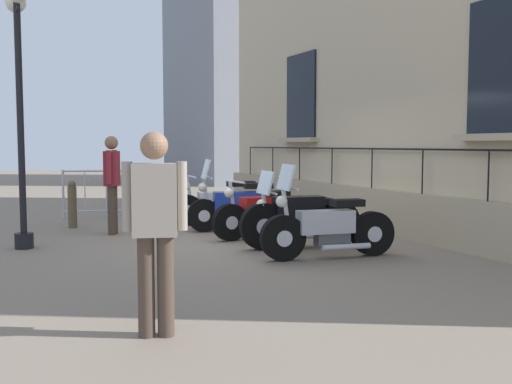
{
  "coord_description": "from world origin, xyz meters",
  "views": [
    {
      "loc": [
        3.85,
        9.05,
        1.6
      ],
      "look_at": [
        -0.2,
        0.0,
        0.8
      ],
      "focal_mm": 41.68,
      "sensor_mm": 36.0,
      "label": 1
    }
  ],
  "objects_px": {
    "motorcycle_white": "(224,204)",
    "lamppost": "(19,78)",
    "crowd_barrier": "(117,192)",
    "bollard": "(72,204)",
    "motorcycle_silver": "(327,229)",
    "motorcycle_red": "(263,214)",
    "pedestrian_walking": "(112,179)",
    "motorcycle_blue": "(240,207)",
    "pedestrian_standing": "(155,222)",
    "motorcycle_black": "(300,219)"
  },
  "relations": [
    {
      "from": "motorcycle_white",
      "to": "lamppost",
      "type": "height_order",
      "value": "lamppost"
    },
    {
      "from": "lamppost",
      "to": "crowd_barrier",
      "type": "xyz_separation_m",
      "value": [
        -2.08,
        -3.37,
        -2.03
      ]
    },
    {
      "from": "bollard",
      "to": "motorcycle_silver",
      "type": "bearing_deg",
      "value": 121.73
    },
    {
      "from": "motorcycle_red",
      "to": "pedestrian_walking",
      "type": "xyz_separation_m",
      "value": [
        2.26,
        -1.49,
        0.58
      ]
    },
    {
      "from": "pedestrian_walking",
      "to": "motorcycle_blue",
      "type": "bearing_deg",
      "value": 165.97
    },
    {
      "from": "motorcycle_blue",
      "to": "pedestrian_walking",
      "type": "height_order",
      "value": "pedestrian_walking"
    },
    {
      "from": "crowd_barrier",
      "to": "pedestrian_walking",
      "type": "height_order",
      "value": "pedestrian_walking"
    },
    {
      "from": "motorcycle_white",
      "to": "bollard",
      "type": "relative_size",
      "value": 2.36
    },
    {
      "from": "motorcycle_silver",
      "to": "pedestrian_standing",
      "type": "distance_m",
      "value": 3.9
    },
    {
      "from": "pedestrian_standing",
      "to": "pedestrian_walking",
      "type": "xyz_separation_m",
      "value": [
        -0.73,
        -5.85,
        0.03
      ]
    },
    {
      "from": "crowd_barrier",
      "to": "motorcycle_silver",
      "type": "bearing_deg",
      "value": 106.56
    },
    {
      "from": "motorcycle_blue",
      "to": "pedestrian_walking",
      "type": "relative_size",
      "value": 1.13
    },
    {
      "from": "motorcycle_black",
      "to": "bollard",
      "type": "bearing_deg",
      "value": -51.68
    },
    {
      "from": "crowd_barrier",
      "to": "bollard",
      "type": "bearing_deg",
      "value": 49.73
    },
    {
      "from": "motorcycle_blue",
      "to": "motorcycle_black",
      "type": "distance_m",
      "value": 2.02
    },
    {
      "from": "motorcycle_white",
      "to": "motorcycle_red",
      "type": "bearing_deg",
      "value": 88.75
    },
    {
      "from": "motorcycle_silver",
      "to": "motorcycle_white",
      "type": "bearing_deg",
      "value": -89.75
    },
    {
      "from": "motorcycle_blue",
      "to": "motorcycle_red",
      "type": "xyz_separation_m",
      "value": [
        -0.04,
        0.94,
        -0.03
      ]
    },
    {
      "from": "pedestrian_standing",
      "to": "pedestrian_walking",
      "type": "bearing_deg",
      "value": -97.16
    },
    {
      "from": "motorcycle_black",
      "to": "crowd_barrier",
      "type": "xyz_separation_m",
      "value": [
        1.84,
        -5.02,
        0.12
      ]
    },
    {
      "from": "lamppost",
      "to": "bollard",
      "type": "height_order",
      "value": "lamppost"
    },
    {
      "from": "motorcycle_black",
      "to": "lamppost",
      "type": "bearing_deg",
      "value": -22.94
    },
    {
      "from": "motorcycle_white",
      "to": "lamppost",
      "type": "distance_m",
      "value": 4.62
    },
    {
      "from": "motorcycle_blue",
      "to": "motorcycle_black",
      "type": "bearing_deg",
      "value": 94.79
    },
    {
      "from": "motorcycle_silver",
      "to": "pedestrian_standing",
      "type": "xyz_separation_m",
      "value": [
        3.06,
        2.36,
        0.55
      ]
    },
    {
      "from": "motorcycle_silver",
      "to": "crowd_barrier",
      "type": "distance_m",
      "value": 6.21
    },
    {
      "from": "motorcycle_white",
      "to": "motorcycle_black",
      "type": "distance_m",
      "value": 3.03
    },
    {
      "from": "motorcycle_blue",
      "to": "crowd_barrier",
      "type": "bearing_deg",
      "value": -61.0
    },
    {
      "from": "motorcycle_black",
      "to": "bollard",
      "type": "xyz_separation_m",
      "value": [
        2.94,
        -3.72,
        0.0
      ]
    },
    {
      "from": "crowd_barrier",
      "to": "motorcycle_red",
      "type": "bearing_deg",
      "value": 113.42
    },
    {
      "from": "motorcycle_white",
      "to": "motorcycle_red",
      "type": "xyz_separation_m",
      "value": [
        0.04,
        1.95,
        0.0
      ]
    },
    {
      "from": "lamppost",
      "to": "bollard",
      "type": "bearing_deg",
      "value": -115.22
    },
    {
      "from": "pedestrian_standing",
      "to": "motorcycle_white",
      "type": "bearing_deg",
      "value": -115.73
    },
    {
      "from": "pedestrian_walking",
      "to": "motorcycle_silver",
      "type": "bearing_deg",
      "value": 123.61
    },
    {
      "from": "lamppost",
      "to": "pedestrian_walking",
      "type": "relative_size",
      "value": 2.26
    },
    {
      "from": "motorcycle_white",
      "to": "pedestrian_standing",
      "type": "xyz_separation_m",
      "value": [
        3.04,
        6.31,
        0.56
      ]
    },
    {
      "from": "pedestrian_walking",
      "to": "crowd_barrier",
      "type": "bearing_deg",
      "value": -102.73
    },
    {
      "from": "motorcycle_blue",
      "to": "motorcycle_red",
      "type": "distance_m",
      "value": 0.94
    },
    {
      "from": "pedestrian_standing",
      "to": "motorcycle_blue",
      "type": "bearing_deg",
      "value": -119.18
    },
    {
      "from": "motorcycle_white",
      "to": "bollard",
      "type": "height_order",
      "value": "motorcycle_white"
    },
    {
      "from": "motorcycle_red",
      "to": "lamppost",
      "type": "distance_m",
      "value": 4.41
    },
    {
      "from": "motorcycle_white",
      "to": "motorcycle_red",
      "type": "distance_m",
      "value": 1.95
    },
    {
      "from": "lamppost",
      "to": "pedestrian_walking",
      "type": "bearing_deg",
      "value": -149.01
    },
    {
      "from": "motorcycle_blue",
      "to": "motorcycle_silver",
      "type": "relative_size",
      "value": 0.99
    },
    {
      "from": "lamppost",
      "to": "crowd_barrier",
      "type": "distance_m",
      "value": 4.45
    },
    {
      "from": "motorcycle_blue",
      "to": "motorcycle_silver",
      "type": "bearing_deg",
      "value": 91.95
    },
    {
      "from": "motorcycle_blue",
      "to": "motorcycle_silver",
      "type": "xyz_separation_m",
      "value": [
        -0.1,
        2.94,
        -0.02
      ]
    },
    {
      "from": "motorcycle_blue",
      "to": "motorcycle_red",
      "type": "relative_size",
      "value": 1.03
    },
    {
      "from": "motorcycle_white",
      "to": "pedestrian_standing",
      "type": "distance_m",
      "value": 7.02
    },
    {
      "from": "motorcycle_black",
      "to": "crowd_barrier",
      "type": "relative_size",
      "value": 0.88
    }
  ]
}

